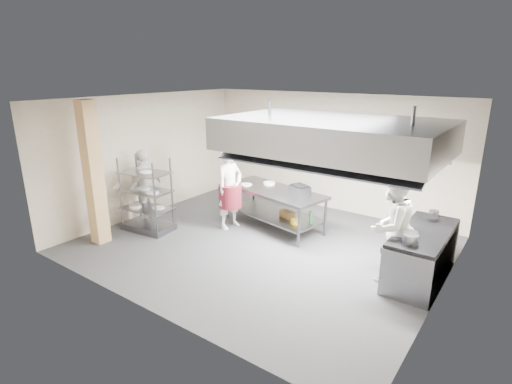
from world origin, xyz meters
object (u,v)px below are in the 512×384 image
Objects in this scene: pass_rack at (146,195)px; stockpot at (410,236)px; chef_plating at (145,186)px; griddle at (300,190)px; cooking_range at (421,256)px; chef_line at (391,227)px; chef_head at (230,188)px; island at (274,208)px.

pass_rack is 7.23× the size of stockpot.
chef_plating is 4.34× the size of griddle.
chef_line is (-0.48, -0.35, 0.55)m from cooking_range.
island is at bearing -44.44° from chef_head.
chef_plating is (-0.40, 0.31, 0.05)m from pass_rack.
chef_head is (-4.25, -0.12, 0.53)m from cooking_range.
chef_head is 4.18m from stockpot.
griddle is (-2.28, 0.84, 0.04)m from chef_line.
chef_line reaches higher than pass_rack.
island is 1.25× the size of cooking_range.
griddle reaches higher than cooking_range.
chef_head is at bearing -131.08° from island.
chef_head reaches higher than chef_plating.
chef_plating reaches higher than griddle.
chef_plating is (-2.63, -1.55, 0.44)m from island.
chef_plating is at bearing 124.68° from chef_head.
chef_line reaches higher than chef_plating.
pass_rack is 4.08× the size of griddle.
pass_rack is at bearing 42.87° from chef_plating.
chef_plating is at bearing -175.56° from stockpot.
chef_plating is 7.68× the size of stockpot.
chef_head reaches higher than cooking_range.
cooking_range is at bearing 80.63° from stockpot.
chef_line reaches higher than chef_head.
stockpot is (0.38, -0.23, 0.01)m from chef_line.
island is 10.70× the size of stockpot.
pass_rack reaches higher than island.
stockpot is at bearing -88.50° from chef_head.
pass_rack is at bearing -125.67° from griddle.
chef_plating is at bearing -138.38° from island.
chef_plating is (-6.08, -1.05, 0.48)m from cooking_range.
cooking_range is 4.28m from chef_head.
cooking_range is at bearing 6.12° from pass_rack.
stockpot is at bearing 0.59° from pass_rack.
island is 1.48× the size of pass_rack.
island reaches higher than cooking_range.
pass_rack is 1.90m from chef_head.
cooking_range is 0.81m from chef_line.
chef_head is at bearing 173.64° from stockpot.
cooking_range is 4.84× the size of griddle.
chef_head is (-0.80, -0.62, 0.50)m from island.
chef_line is at bearing 3.67° from pass_rack.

